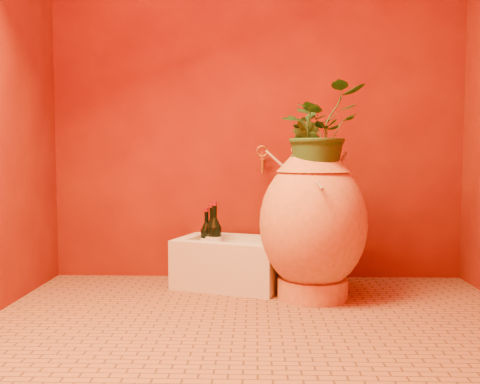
{
  "coord_description": "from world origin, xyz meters",
  "views": [
    {
      "loc": [
        -0.01,
        -2.29,
        0.76
      ],
      "look_at": [
        -0.09,
        0.35,
        0.57
      ],
      "focal_mm": 40.0,
      "sensor_mm": 36.0,
      "label": 1
    }
  ],
  "objects_px": {
    "stone_basin": "(231,264)",
    "wine_bottle_a": "(215,239)",
    "wine_bottle_b": "(207,240)",
    "wine_bottle_c": "(212,239)",
    "wall_tap": "(262,158)",
    "amphora": "(313,223)"
  },
  "relations": [
    {
      "from": "stone_basin",
      "to": "wine_bottle_a",
      "type": "relative_size",
      "value": 2.02
    },
    {
      "from": "wine_bottle_b",
      "to": "wine_bottle_a",
      "type": "bearing_deg",
      "value": -48.57
    },
    {
      "from": "wine_bottle_c",
      "to": "wall_tap",
      "type": "relative_size",
      "value": 1.95
    },
    {
      "from": "wine_bottle_b",
      "to": "wall_tap",
      "type": "height_order",
      "value": "wall_tap"
    },
    {
      "from": "wall_tap",
      "to": "wine_bottle_a",
      "type": "bearing_deg",
      "value": -149.94
    },
    {
      "from": "wine_bottle_a",
      "to": "wine_bottle_b",
      "type": "bearing_deg",
      "value": 131.43
    },
    {
      "from": "wine_bottle_a",
      "to": "wine_bottle_b",
      "type": "height_order",
      "value": "wine_bottle_a"
    },
    {
      "from": "amphora",
      "to": "wall_tap",
      "type": "bearing_deg",
      "value": 123.37
    },
    {
      "from": "wine_bottle_c",
      "to": "wall_tap",
      "type": "bearing_deg",
      "value": 22.65
    },
    {
      "from": "amphora",
      "to": "wine_bottle_b",
      "type": "xyz_separation_m",
      "value": [
        -0.59,
        0.3,
        -0.14
      ]
    },
    {
      "from": "stone_basin",
      "to": "wall_tap",
      "type": "distance_m",
      "value": 0.65
    },
    {
      "from": "wine_bottle_b",
      "to": "wine_bottle_c",
      "type": "relative_size",
      "value": 0.91
    },
    {
      "from": "amphora",
      "to": "stone_basin",
      "type": "bearing_deg",
      "value": 152.26
    },
    {
      "from": "amphora",
      "to": "stone_basin",
      "type": "xyz_separation_m",
      "value": [
        -0.45,
        0.23,
        -0.27
      ]
    },
    {
      "from": "amphora",
      "to": "wine_bottle_b",
      "type": "distance_m",
      "value": 0.68
    },
    {
      "from": "stone_basin",
      "to": "wine_bottle_b",
      "type": "distance_m",
      "value": 0.2
    },
    {
      "from": "amphora",
      "to": "wine_bottle_a",
      "type": "height_order",
      "value": "amphora"
    },
    {
      "from": "amphora",
      "to": "wine_bottle_a",
      "type": "distance_m",
      "value": 0.6
    },
    {
      "from": "wine_bottle_a",
      "to": "wine_bottle_b",
      "type": "relative_size",
      "value": 1.15
    },
    {
      "from": "amphora",
      "to": "wine_bottle_a",
      "type": "bearing_deg",
      "value": 155.88
    },
    {
      "from": "amphora",
      "to": "wine_bottle_c",
      "type": "bearing_deg",
      "value": 153.45
    },
    {
      "from": "amphora",
      "to": "wine_bottle_a",
      "type": "relative_size",
      "value": 2.37
    }
  ]
}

